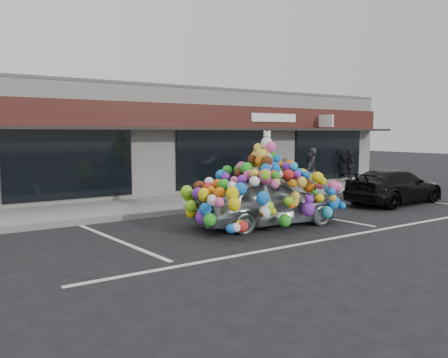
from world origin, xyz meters
TOP-DOWN VIEW (x-y plane):
  - ground at (0.00, 0.00)m, footprint 90.00×90.00m
  - shop_building at (0.00, 8.44)m, footprint 24.00×7.20m
  - sidewalk at (0.00, 4.00)m, footprint 26.00×3.00m
  - kerb at (0.00, 2.50)m, footprint 26.00×0.18m
  - parking_stripe_left at (-3.20, 0.20)m, footprint 0.73×4.37m
  - parking_stripe_mid at (2.80, 0.20)m, footprint 0.73×4.37m
  - parking_stripe_right at (8.20, 0.20)m, footprint 0.73×4.37m
  - lane_line at (2.00, -2.30)m, footprint 14.00×0.12m
  - toy_car at (0.76, -0.28)m, footprint 2.91×4.43m
  - black_sedan at (6.85, 0.21)m, footprint 1.97×4.29m
  - pedestrian_a at (6.72, 4.25)m, footprint 0.74×0.72m
  - pedestrian_b at (6.01, 3.68)m, footprint 0.76×0.59m
  - pedestrian_c at (9.96, 5.00)m, footprint 0.98×0.70m

SIDE VIEW (x-z plane):
  - ground at x=0.00m, z-range 0.00..0.00m
  - parking_stripe_left at x=-3.20m, z-range 0.00..0.01m
  - parking_stripe_mid at x=2.80m, z-range 0.00..0.01m
  - parking_stripe_right at x=8.20m, z-range 0.00..0.01m
  - lane_line at x=2.00m, z-range 0.00..0.01m
  - sidewalk at x=0.00m, z-range 0.00..0.15m
  - kerb at x=0.00m, z-range -0.01..0.15m
  - black_sedan at x=6.85m, z-range 0.00..1.22m
  - toy_car at x=0.76m, z-range -0.40..2.09m
  - pedestrian_c at x=9.96m, z-range 0.15..1.69m
  - pedestrian_b at x=6.01m, z-range 0.15..1.71m
  - pedestrian_a at x=6.72m, z-range 0.15..1.86m
  - shop_building at x=0.00m, z-range 0.01..4.32m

